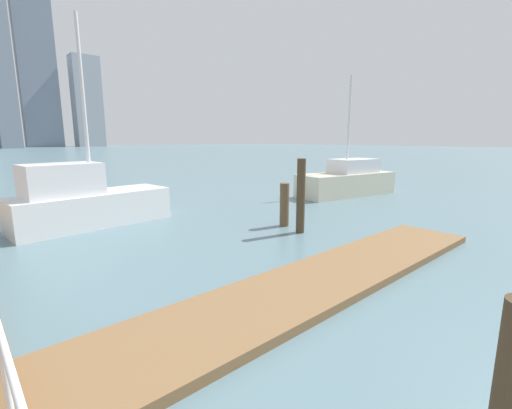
{
  "coord_description": "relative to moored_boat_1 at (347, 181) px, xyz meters",
  "views": [
    {
      "loc": [
        -3.3,
        1.96,
        3.12
      ],
      "look_at": [
        1.68,
        7.58,
        1.69
      ],
      "focal_mm": 24.24,
      "sensor_mm": 36.0,
      "label": 1
    }
  ],
  "objects": [
    {
      "name": "skyline_tower_3",
      "position": [
        0.17,
        134.22,
        29.4
      ],
      "size": [
        6.79,
        13.9,
        60.43
      ],
      "primitive_type": "cube",
      "rotation": [
        0.0,
        0.0,
        -0.05
      ],
      "color": "gray",
      "rests_on": "ground_plane"
    },
    {
      "name": "moored_boat_2",
      "position": [
        -13.13,
        2.18,
        0.09
      ],
      "size": [
        5.5,
        2.39,
        7.27
      ],
      "color": "white",
      "rests_on": "ground_plane"
    },
    {
      "name": "ground_plane",
      "position": [
        -13.35,
        7.0,
        -0.81
      ],
      "size": [
        300.0,
        300.0,
        0.0
      ],
      "primitive_type": "plane",
      "color": "slate"
    },
    {
      "name": "moored_boat_1",
      "position": [
        0.0,
        0.0,
        0.0
      ],
      "size": [
        6.14,
        2.92,
        6.46
      ],
      "color": "beige",
      "rests_on": "ground_plane"
    },
    {
      "name": "dock_piling_0",
      "position": [
        -7.75,
        -2.55,
        -0.03
      ],
      "size": [
        0.33,
        0.33,
        1.57
      ],
      "primitive_type": "cylinder",
      "color": "brown",
      "rests_on": "ground_plane"
    },
    {
      "name": "skyline_tower_5",
      "position": [
        27.94,
        141.35,
        16.75
      ],
      "size": [
        10.39,
        6.84,
        35.13
      ],
      "primitive_type": "cube",
      "rotation": [
        0.0,
        0.0,
        0.01
      ],
      "color": "#8C939E",
      "rests_on": "ground_plane"
    },
    {
      "name": "skyline_tower_4",
      "position": [
        12.41,
        145.59,
        43.96
      ],
      "size": [
        12.85,
        8.74,
        89.55
      ],
      "primitive_type": "cube",
      "rotation": [
        0.0,
        0.0,
        -0.05
      ],
      "color": "slate",
      "rests_on": "ground_plane"
    },
    {
      "name": "floating_dock",
      "position": [
        -10.97,
        -6.68,
        -0.72
      ],
      "size": [
        11.76,
        2.0,
        0.18
      ],
      "primitive_type": "cube",
      "color": "olive",
      "rests_on": "ground_plane"
    },
    {
      "name": "dock_piling_2",
      "position": [
        -8.02,
        -3.55,
        0.43
      ],
      "size": [
        0.29,
        0.29,
        2.49
      ],
      "primitive_type": "cylinder",
      "color": "#473826",
      "rests_on": "ground_plane"
    }
  ]
}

